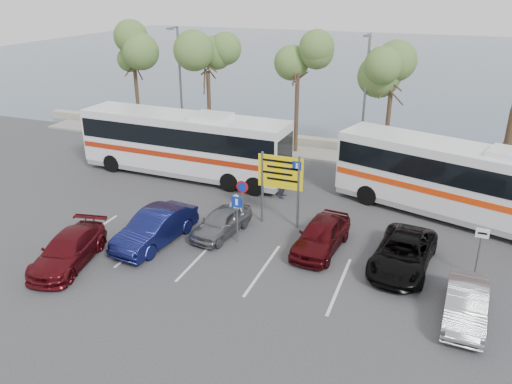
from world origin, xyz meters
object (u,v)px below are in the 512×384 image
(coach_bus_right, at_px, (464,185))
(street_lamp_left, at_px, (180,79))
(car_silver_a, at_px, (222,222))
(pedestrian_near, at_px, (236,212))
(car_blue, at_px, (155,228))
(suv_black, at_px, (403,253))
(direction_sign, at_px, (280,178))
(street_lamp_right, at_px, (365,93))
(car_red, at_px, (321,235))
(car_maroon, at_px, (68,250))
(car_silver_b, at_px, (466,304))
(pedestrian_far, at_px, (285,183))
(coach_bus_left, at_px, (184,146))

(coach_bus_right, bearing_deg, street_lamp_left, 161.13)
(car_silver_a, xyz_separation_m, pedestrian_near, (0.45, 0.66, 0.28))
(car_blue, bearing_deg, suv_black, 16.16)
(coach_bus_right, xyz_separation_m, pedestrian_near, (-9.91, -5.04, -0.91))
(suv_black, relative_size, pedestrian_near, 2.60)
(street_lamp_left, xyz_separation_m, direction_sign, (11.00, -10.32, -2.17))
(car_silver_a, bearing_deg, street_lamp_right, 80.00)
(coach_bus_right, height_order, car_blue, coach_bus_right)
(car_silver_a, bearing_deg, car_red, 11.73)
(street_lamp_left, distance_m, car_maroon, 17.92)
(street_lamp_left, distance_m, street_lamp_right, 13.00)
(pedestrian_near, bearing_deg, car_blue, 32.53)
(car_silver_b, height_order, pedestrian_far, pedestrian_far)
(coach_bus_right, height_order, car_silver_a, coach_bus_right)
(car_blue, distance_m, car_silver_b, 13.03)
(suv_black, relative_size, car_silver_b, 1.24)
(direction_sign, height_order, coach_bus_left, coach_bus_left)
(coach_bus_right, bearing_deg, car_silver_a, -151.18)
(coach_bus_left, relative_size, car_silver_a, 3.51)
(street_lamp_left, height_order, direction_sign, street_lamp_left)
(direction_sign, height_order, pedestrian_far, direction_sign)
(street_lamp_right, bearing_deg, pedestrian_near, -107.93)
(car_blue, relative_size, car_silver_b, 1.20)
(street_lamp_right, height_order, car_silver_b, street_lamp_right)
(coach_bus_left, xyz_separation_m, car_silver_b, (15.90, -9.00, -1.22))
(coach_bus_left, bearing_deg, direction_sign, -29.79)
(car_blue, xyz_separation_m, car_silver_b, (13.00, -0.90, -0.13))
(coach_bus_left, height_order, suv_black, coach_bus_left)
(car_silver_b, xyz_separation_m, pedestrian_near, (-10.15, 3.44, 0.28))
(street_lamp_right, bearing_deg, street_lamp_left, 180.00)
(street_lamp_right, height_order, car_silver_a, street_lamp_right)
(coach_bus_left, relative_size, pedestrian_near, 7.08)
(coach_bus_right, relative_size, car_maroon, 2.89)
(street_lamp_left, bearing_deg, pedestrian_near, -51.41)
(street_lamp_right, distance_m, car_blue, 16.05)
(direction_sign, distance_m, coach_bus_left, 8.67)
(car_blue, bearing_deg, pedestrian_near, 47.89)
(car_silver_a, relative_size, car_blue, 0.80)
(car_red, xyz_separation_m, pedestrian_near, (-4.25, 0.43, 0.19))
(car_silver_a, bearing_deg, street_lamp_left, 134.61)
(coach_bus_left, xyz_separation_m, car_blue, (2.90, -8.10, -1.09))
(car_silver_b, bearing_deg, pedestrian_near, 163.54)
(car_blue, height_order, suv_black, car_blue)
(car_red, distance_m, suv_black, 3.51)
(car_red, bearing_deg, coach_bus_left, 154.40)
(street_lamp_right, bearing_deg, direction_sign, -100.94)
(street_lamp_right, xyz_separation_m, suv_black, (4.00, -12.27, -3.94))
(car_maroon, bearing_deg, pedestrian_near, 34.57)
(direction_sign, distance_m, car_silver_a, 3.44)
(direction_sign, xyz_separation_m, coach_bus_left, (-7.50, 4.30, -0.58))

